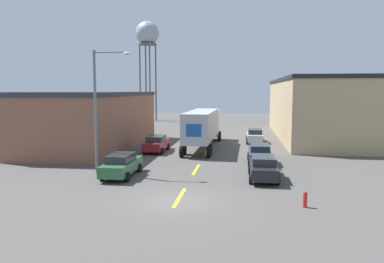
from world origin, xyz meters
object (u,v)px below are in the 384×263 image
parked_car_left_far (156,143)px  street_lamp (99,103)px  water_tower (147,36)px  fire_hydrant (305,199)px  parked_car_right_mid (260,154)px  parked_car_right_near (263,167)px  parked_car_right_far (255,136)px  parked_car_left_near (121,165)px  semi_truck (204,125)px

parked_car_left_far → street_lamp: 10.78m
water_tower → fire_hydrant: size_ratio=22.91×
street_lamp → fire_hydrant: street_lamp is taller
parked_car_right_mid → parked_car_right_near: bearing=-90.0°
parked_car_left_far → water_tower: (-10.36, 37.51, 15.73)m
parked_car_right_far → street_lamp: (-11.45, -17.38, 4.21)m
parked_car_right_mid → water_tower: bearing=115.4°
parked_car_right_far → parked_car_left_far: bearing=-141.7°
parked_car_right_far → water_tower: (-20.01, 29.89, 15.73)m
parked_car_left_far → fire_hydrant: parked_car_left_far is taller
parked_car_left_near → fire_hydrant: bearing=-25.5°
semi_truck → street_lamp: street_lamp is taller
parked_car_left_near → fire_hydrant: size_ratio=5.62×
parked_car_left_near → street_lamp: street_lamp is taller
parked_car_right_mid → parked_car_left_far: (-9.65, 4.67, 0.00)m
semi_truck → parked_car_right_near: semi_truck is taller
semi_truck → parked_car_right_near: bearing=-67.4°
parked_car_left_near → street_lamp: 4.65m
water_tower → parked_car_right_far: bearing=-56.2°
semi_truck → water_tower: (-14.60, 33.92, 14.19)m
parked_car_right_far → parked_car_left_near: size_ratio=1.00×
parked_car_right_mid → fire_hydrant: 11.52m
parked_car_left_far → fire_hydrant: bearing=-54.6°
semi_truck → parked_car_left_near: bearing=-105.6°
parked_car_right_near → street_lamp: 12.20m
parked_car_left_near → parked_car_right_near: (9.65, 0.47, 0.00)m
street_lamp → fire_hydrant: (13.22, -6.28, -4.61)m
street_lamp → semi_truck: bearing=65.6°
parked_car_left_far → water_tower: bearing=105.4°
semi_truck → street_lamp: (-6.04, -13.35, 2.67)m
parked_car_right_mid → water_tower: size_ratio=0.25×
street_lamp → fire_hydrant: 15.34m
parked_car_left_far → parked_car_right_near: bearing=-46.4°
parked_car_left_near → water_tower: bearing=102.2°
parked_car_right_near → fire_hydrant: bearing=-73.4°
semi_truck → parked_car_right_near: size_ratio=3.03×
parked_car_right_near → water_tower: water_tower is taller
parked_car_right_near → street_lamp: street_lamp is taller
parked_car_right_far → parked_car_right_near: same height
parked_car_right_far → parked_car_right_near: size_ratio=1.00×
semi_truck → parked_car_left_far: semi_truck is taller
semi_truck → water_tower: bearing=114.3°
parked_car_right_far → parked_car_left_near: (-9.65, -18.21, 0.00)m
parked_car_right_far → parked_car_left_near: bearing=-117.9°
parked_car_left_near → fire_hydrant: parked_car_left_near is taller
semi_truck → parked_car_right_near: (5.41, -13.71, -1.54)m
parked_car_right_mid → water_tower: 49.26m
street_lamp → water_tower: bearing=100.3°
parked_car_left_far → water_tower: size_ratio=0.25×
parked_car_right_mid → parked_car_right_near: size_ratio=1.00×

